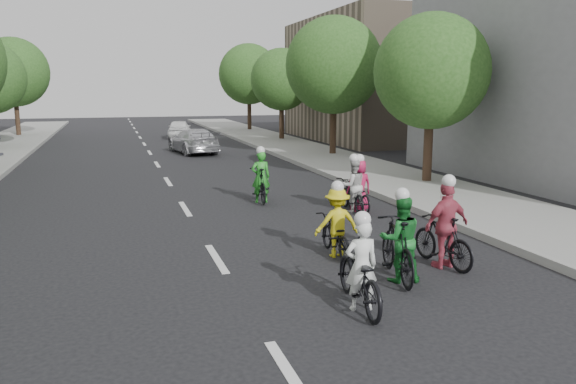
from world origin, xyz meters
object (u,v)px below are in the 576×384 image
cyclist_3 (352,191)px  cyclist_4 (445,233)px  cyclist_0 (336,229)px  cyclist_5 (399,244)px  follow_car_lead (193,141)px  cyclist_6 (260,182)px  cyclist_1 (358,191)px  follow_car_trail (179,129)px  cyclist_2 (359,274)px

cyclist_3 → cyclist_4: size_ratio=0.95×
cyclist_0 → cyclist_3: 4.31m
cyclist_5 → follow_car_lead: 21.35m
cyclist_5 → cyclist_6: bearing=-74.0°
cyclist_4 → cyclist_5: size_ratio=0.92×
cyclist_6 → follow_car_lead: 13.78m
cyclist_1 → follow_car_trail: 25.46m
cyclist_1 → cyclist_2: (-2.95, -6.53, -0.00)m
cyclist_1 → follow_car_trail: bearing=-85.4°
cyclist_6 → follow_car_lead: cyclist_6 is taller
cyclist_4 → follow_car_lead: bearing=-92.8°
cyclist_0 → cyclist_4: 2.14m
cyclist_0 → cyclist_2: bearing=77.7°
cyclist_4 → cyclist_2: bearing=22.2°
cyclist_3 → follow_car_lead: cyclist_3 is taller
cyclist_6 → cyclist_0: bearing=95.4°
cyclist_0 → cyclist_1: cyclist_1 is taller
cyclist_0 → follow_car_trail: (0.24, 29.23, 0.06)m
cyclist_3 → follow_car_lead: (-2.18, 15.85, 0.07)m
cyclist_5 → follow_car_lead: size_ratio=0.44×
follow_car_lead → cyclist_0: bearing=81.0°
cyclist_0 → cyclist_4: cyclist_4 is taller
cyclist_3 → cyclist_4: cyclist_4 is taller
cyclist_3 → follow_car_trail: (-1.81, 25.44, 0.06)m
cyclist_4 → follow_car_lead: size_ratio=0.41×
cyclist_5 → follow_car_trail: 30.93m
follow_car_lead → follow_car_trail: follow_car_lead is taller
cyclist_4 → follow_car_trail: cyclist_4 is taller
follow_car_lead → cyclist_5: bearing=82.3°
cyclist_2 → follow_car_trail: size_ratio=0.54×
cyclist_2 → cyclist_0: bearing=-99.0°
cyclist_2 → cyclist_5: bearing=-135.2°
cyclist_5 → follow_car_lead: bearing=-76.6°
cyclist_1 → cyclist_6: cyclist_6 is taller
follow_car_trail → cyclist_6: bearing=98.2°
cyclist_0 → cyclist_1: size_ratio=0.99×
cyclist_3 → cyclist_4: bearing=89.2°
cyclist_1 → follow_car_lead: bearing=-81.3°
cyclist_6 → follow_car_lead: size_ratio=0.40×
cyclist_1 → cyclist_0: bearing=59.9°
cyclist_5 → follow_car_trail: bearing=-77.9°
cyclist_3 → cyclist_5: size_ratio=0.88×
cyclist_5 → cyclist_1: bearing=-95.7°
follow_car_lead → cyclist_2: bearing=79.1°
cyclist_0 → follow_car_lead: cyclist_0 is taller
cyclist_1 → cyclist_2: 7.17m
cyclist_2 → follow_car_trail: 31.93m
cyclist_4 → cyclist_5: 1.28m
cyclist_0 → follow_car_trail: cyclist_0 is taller
cyclist_1 → follow_car_lead: size_ratio=0.36×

